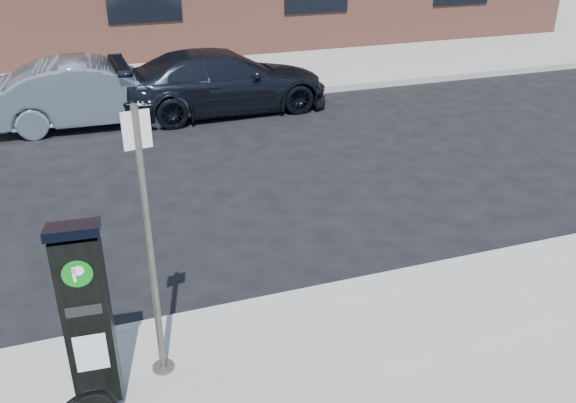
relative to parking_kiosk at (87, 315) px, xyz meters
name	(u,v)px	position (x,y,z in m)	size (l,w,h in m)	color
ground	(297,303)	(2.22, 1.00, -1.07)	(120.00, 120.00, 0.00)	black
sidewalk_far	(141,51)	(2.22, 15.00, -0.99)	(60.00, 12.00, 0.15)	gray
curb_near	(297,298)	(2.22, 0.98, -0.99)	(60.00, 0.12, 0.16)	#9E9B93
curb_far	(175,104)	(2.22, 9.02, -0.99)	(60.00, 0.12, 0.16)	#9E9B93
parking_kiosk	(87,315)	(0.00, 0.00, 0.00)	(0.44, 0.39, 1.79)	black
sign_pole	(150,251)	(0.58, 0.22, 0.37)	(0.23, 0.21, 2.60)	#534E49
car_silver	(95,92)	(0.52, 8.40, -0.39)	(1.43, 4.11, 1.35)	#8496A8
car_dark	(223,81)	(3.22, 8.40, -0.40)	(1.88, 4.63, 1.34)	black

